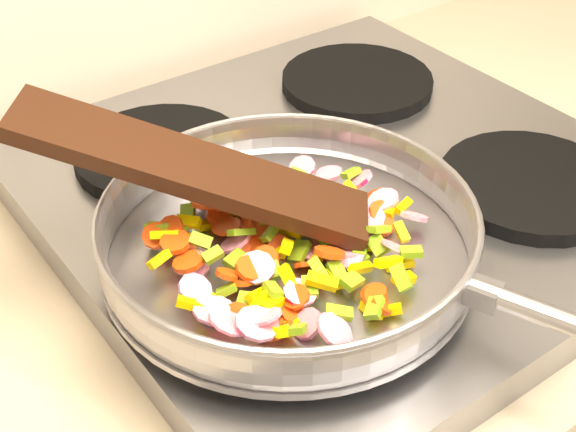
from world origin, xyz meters
TOP-DOWN VIEW (x-y plane):
  - cooktop at (-0.70, 1.67)m, footprint 0.60×0.60m
  - grate_fl at (-0.84, 1.52)m, footprint 0.19×0.19m
  - grate_fr at (-0.56, 1.52)m, footprint 0.19×0.19m
  - grate_bl at (-0.84, 1.81)m, footprint 0.19×0.19m
  - grate_br at (-0.56, 1.81)m, footprint 0.19×0.19m
  - saute_pan at (-0.84, 1.57)m, footprint 0.37×0.52m
  - vegetable_heap at (-0.84, 1.57)m, footprint 0.26×0.26m
  - wooden_spatula at (-0.89, 1.65)m, footprint 0.29×0.25m

SIDE VIEW (x-z plane):
  - cooktop at x=-0.70m, z-range 0.90..0.94m
  - grate_fl at x=-0.84m, z-range 0.94..0.96m
  - grate_fr at x=-0.56m, z-range 0.94..0.96m
  - grate_bl at x=-0.84m, z-range 0.94..0.96m
  - grate_br at x=-0.56m, z-range 0.94..0.96m
  - vegetable_heap at x=-0.84m, z-range 0.95..1.00m
  - saute_pan at x=-0.84m, z-range 0.96..1.01m
  - wooden_spatula at x=-0.89m, z-range 0.97..1.09m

